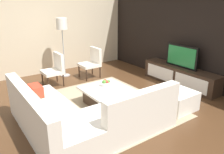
# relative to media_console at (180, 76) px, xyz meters

# --- Properties ---
(ground_plane) EXTENTS (14.00, 14.00, 0.00)m
(ground_plane) POSITION_rel_media_console_xyz_m (0.00, -2.40, -0.25)
(ground_plane) COLOR #4C301C
(feature_wall_back) EXTENTS (6.40, 0.12, 2.80)m
(feature_wall_back) POSITION_rel_media_console_xyz_m (0.00, 0.30, 1.15)
(feature_wall_back) COLOR black
(feature_wall_back) RESTS_ON ground
(side_wall_left) EXTENTS (0.12, 5.20, 2.80)m
(side_wall_left) POSITION_rel_media_console_xyz_m (-3.20, -2.20, 1.15)
(side_wall_left) COLOR beige
(side_wall_left) RESTS_ON ground
(area_rug) EXTENTS (2.96, 2.55, 0.01)m
(area_rug) POSITION_rel_media_console_xyz_m (-0.10, -2.40, -0.24)
(area_rug) COLOR tan
(area_rug) RESTS_ON ground
(media_console) EXTENTS (2.21, 0.47, 0.50)m
(media_console) POSITION_rel_media_console_xyz_m (0.00, 0.00, 0.00)
(media_console) COLOR #332319
(media_console) RESTS_ON ground
(television) EXTENTS (0.96, 0.06, 0.59)m
(television) POSITION_rel_media_console_xyz_m (0.00, 0.00, 0.55)
(television) COLOR black
(television) RESTS_ON media_console
(sectional_couch) EXTENTS (2.29, 2.37, 0.85)m
(sectional_couch) POSITION_rel_media_console_xyz_m (0.50, -3.25, 0.04)
(sectional_couch) COLOR white
(sectional_couch) RESTS_ON ground
(coffee_table) EXTENTS (1.06, 0.95, 0.38)m
(coffee_table) POSITION_rel_media_console_xyz_m (-0.10, -2.30, -0.05)
(coffee_table) COLOR #332319
(coffee_table) RESTS_ON ground
(accent_chair_near) EXTENTS (0.53, 0.50, 0.87)m
(accent_chair_near) POSITION_rel_media_console_xyz_m (-1.93, -2.73, 0.24)
(accent_chair_near) COLOR #332319
(accent_chair_near) RESTS_ON ground
(floor_lamp) EXTENTS (0.31, 0.31, 1.72)m
(floor_lamp) POSITION_rel_media_console_xyz_m (-2.51, -2.21, 1.19)
(floor_lamp) COLOR #A5A5AA
(floor_lamp) RESTS_ON ground
(ottoman) EXTENTS (0.70, 0.70, 0.40)m
(ottoman) POSITION_rel_media_console_xyz_m (0.88, -1.20, -0.05)
(ottoman) COLOR white
(ottoman) RESTS_ON ground
(fruit_bowl) EXTENTS (0.28, 0.28, 0.14)m
(fruit_bowl) POSITION_rel_media_console_xyz_m (-0.28, -2.20, 0.18)
(fruit_bowl) COLOR silver
(fruit_bowl) RESTS_ON coffee_table
(accent_chair_far) EXTENTS (0.53, 0.54, 0.87)m
(accent_chair_far) POSITION_rel_media_console_xyz_m (-1.96, -1.58, 0.24)
(accent_chair_far) COLOR #332319
(accent_chair_far) RESTS_ON ground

